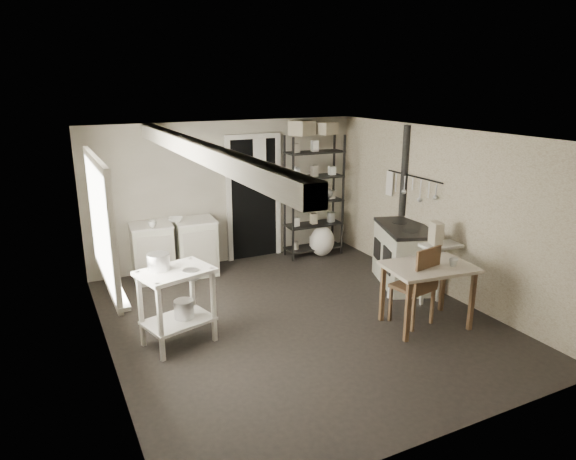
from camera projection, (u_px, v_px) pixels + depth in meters
name	position (u px, v px, depth m)	size (l,w,h in m)	color
floor	(299.00, 320.00, 6.47)	(5.00, 5.00, 0.00)	black
ceiling	(300.00, 135.00, 5.82)	(5.00, 5.00, 0.00)	silver
wall_back	(227.00, 193.00, 8.29)	(4.50, 0.02, 2.30)	#A39B8B
wall_front	(448.00, 314.00, 4.00)	(4.50, 0.02, 2.30)	#A39B8B
wall_left	(102.00, 260.00, 5.18)	(0.02, 5.00, 2.30)	#A39B8B
wall_right	(443.00, 212.00, 7.11)	(0.02, 5.00, 2.30)	#A39B8B
window	(99.00, 222.00, 5.27)	(0.12, 1.76, 1.28)	silver
doorway	(254.00, 200.00, 8.50)	(0.96, 0.10, 2.08)	silver
ceiling_beam	(198.00, 150.00, 5.34)	(0.18, 5.00, 0.18)	silver
wallpaper_panel	(442.00, 212.00, 7.10)	(0.01, 5.00, 2.30)	#C1B69D
utensil_rail	(413.00, 177.00, 7.48)	(0.06, 1.20, 0.44)	silver
prep_table	(178.00, 311.00, 5.78)	(0.78, 0.56, 0.89)	silver
stockpot	(159.00, 265.00, 5.65)	(0.25, 0.25, 0.27)	silver
saucepan	(191.00, 274.00, 5.64)	(0.18, 0.18, 0.10)	silver
bucket	(184.00, 310.00, 5.83)	(0.22, 0.22, 0.24)	silver
base_cabinets	(174.00, 248.00, 7.79)	(1.32, 0.56, 0.87)	beige
mixing_bowl	(175.00, 215.00, 7.67)	(0.31, 0.31, 0.07)	silver
counter_cup	(152.00, 220.00, 7.37)	(0.11, 0.11, 0.09)	silver
shelf_rack	(314.00, 201.00, 8.64)	(0.97, 0.38, 2.05)	black
shelf_jar	(295.00, 178.00, 8.38)	(0.09, 0.09, 0.19)	silver
storage_box_a	(302.00, 138.00, 8.28)	(0.35, 0.30, 0.24)	beige
storage_box_b	(326.00, 138.00, 8.44)	(0.30, 0.28, 0.19)	beige
stove	(403.00, 256.00, 7.48)	(0.62, 1.13, 0.88)	beige
stovepipe	(405.00, 171.00, 7.68)	(0.10, 0.10, 1.31)	black
side_ledge	(439.00, 272.00, 6.88)	(0.53, 0.29, 0.82)	silver
oats_box	(436.00, 230.00, 6.72)	(0.12, 0.20, 0.30)	beige
work_table	(426.00, 296.00, 6.23)	(1.03, 0.72, 0.78)	beige
table_cup	(453.00, 264.00, 6.07)	(0.11, 0.11, 0.10)	silver
chair	(413.00, 286.00, 6.27)	(0.42, 0.44, 1.02)	#523723
flour_sack	(322.00, 242.00, 8.77)	(0.43, 0.37, 0.52)	white
floor_crock	(392.00, 292.00, 7.11)	(0.12, 0.12, 0.15)	silver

